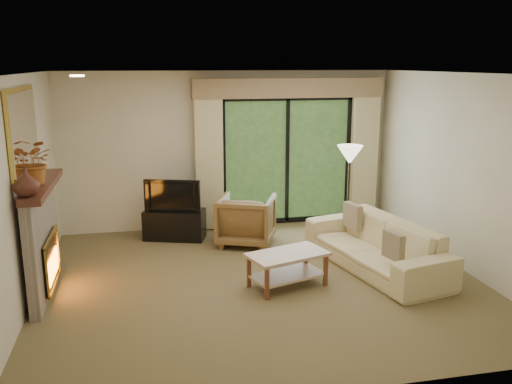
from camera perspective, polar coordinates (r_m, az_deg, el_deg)
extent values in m
plane|color=brown|center=(7.04, 0.52, -9.30)|extent=(5.50, 5.50, 0.00)
plane|color=white|center=(6.49, 0.57, 12.36)|extent=(5.50, 5.50, 0.00)
plane|color=beige|center=(9.06, -2.92, 4.41)|extent=(5.00, 0.00, 5.00)
plane|color=beige|center=(4.33, 7.82, -5.89)|extent=(5.00, 0.00, 5.00)
plane|color=beige|center=(6.63, -23.35, -0.07)|extent=(0.00, 5.00, 5.00)
plane|color=beige|center=(7.72, 20.91, 1.93)|extent=(0.00, 5.00, 5.00)
cube|color=beige|center=(8.87, -4.98, 3.53)|extent=(0.45, 0.18, 2.35)
cube|color=beige|center=(9.58, 11.29, 4.06)|extent=(0.45, 0.18, 2.35)
cube|color=#957653|center=(9.03, 3.53, 10.88)|extent=(3.20, 0.24, 0.32)
cube|color=black|center=(8.66, -8.56, -3.40)|extent=(1.02, 0.69, 0.47)
imported|color=black|center=(8.54, -8.67, -0.26)|extent=(0.87, 0.38, 0.51)
imported|color=brown|center=(8.30, -1.03, -2.95)|extent=(1.07, 1.08, 0.76)
imported|color=beige|center=(7.50, 12.49, -5.46)|extent=(1.35, 2.42, 0.67)
cube|color=brown|center=(6.84, 14.26, -5.51)|extent=(0.16, 0.35, 0.34)
cube|color=brown|center=(7.98, 10.13, -2.52)|extent=(0.17, 0.38, 0.37)
imported|color=#4B251B|center=(6.10, -23.07, 0.91)|extent=(0.35, 0.35, 0.29)
imported|color=#A15722|center=(6.61, -22.30, 2.96)|extent=(0.57, 0.53, 0.53)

